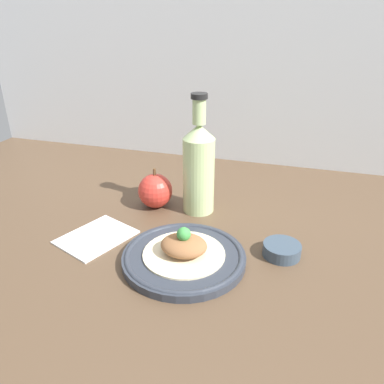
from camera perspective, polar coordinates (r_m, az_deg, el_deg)
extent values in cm
cube|color=brown|center=(87.18, -1.90, -7.87)|extent=(180.00, 110.00, 4.00)
cube|color=silver|center=(124.76, 6.22, 22.65)|extent=(180.00, 3.00, 80.00)
cylinder|color=#2D333D|center=(77.73, -1.23, -9.98)|extent=(25.32, 25.32, 1.66)
torus|color=#2D333D|center=(77.39, -1.23, -9.63)|extent=(24.46, 24.46, 1.16)
cylinder|color=beige|center=(77.13, -1.24, -9.36)|extent=(16.81, 16.81, 0.40)
ellipsoid|color=brown|center=(76.01, -1.25, -8.13)|extent=(9.51, 8.08, 3.58)
sphere|color=green|center=(74.58, -1.27, -6.44)|extent=(2.84, 2.84, 2.84)
cylinder|color=#B7D18E|center=(93.04, 1.01, 2.50)|extent=(7.86, 7.86, 19.17)
cone|color=#B7D18E|center=(89.21, 1.07, 9.23)|extent=(7.86, 7.86, 3.54)
cylinder|color=#B7D18E|center=(88.01, 1.09, 12.17)|extent=(3.14, 3.14, 5.87)
cylinder|color=black|center=(87.26, 1.11, 14.43)|extent=(3.93, 3.93, 1.20)
sphere|color=red|center=(97.45, -5.62, 0.18)|extent=(8.92, 8.92, 8.92)
cylinder|color=brown|center=(95.37, -5.75, 2.99)|extent=(0.71, 0.71, 2.01)
cube|color=white|center=(88.03, -14.39, -6.55)|extent=(17.17, 19.02, 0.80)
cylinder|color=#384756|center=(81.31, 13.52, -8.57)|extent=(7.91, 7.91, 2.69)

